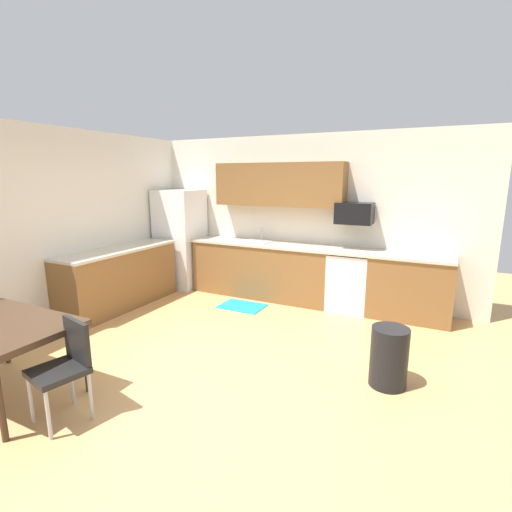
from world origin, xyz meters
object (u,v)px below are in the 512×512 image
Objects in this scene: refrigerator at (181,239)px; chair_near_table at (66,362)px; oven_range at (349,281)px; trash_bin at (389,357)px; microwave at (354,213)px.

refrigerator is 4.05m from chair_near_table.
oven_range reaches higher than trash_bin.
oven_range is at bearing 112.75° from trash_bin.
oven_range is 2.21m from trash_bin.
chair_near_table is 1.42× the size of trash_bin.
microwave is 0.90× the size of trash_bin.
microwave is at bearing 68.55° from chair_near_table.
oven_range is at bearing 68.04° from chair_near_table.
microwave reaches higher than oven_range.
refrigerator reaches higher than microwave.
refrigerator reaches higher than trash_bin.
refrigerator reaches higher than chair_near_table.
trash_bin is (0.85, -2.03, -0.16)m from oven_range.
oven_range is 1.04m from microwave.
refrigerator is at bearing -176.73° from microwave.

